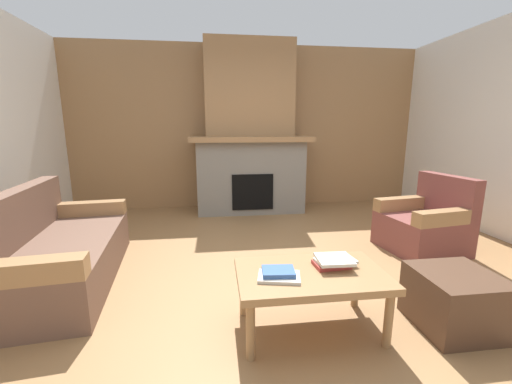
# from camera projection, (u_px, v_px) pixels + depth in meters

# --- Properties ---
(ground) EXTENTS (9.00, 9.00, 0.00)m
(ground) POSITION_uv_depth(u_px,v_px,m) (282.00, 284.00, 2.86)
(ground) COLOR olive
(wall_back_wood_panel) EXTENTS (6.00, 0.12, 2.70)m
(wall_back_wood_panel) POSITION_uv_depth(u_px,v_px,m) (247.00, 128.00, 5.49)
(wall_back_wood_panel) COLOR #997047
(wall_back_wood_panel) RESTS_ON ground
(fireplace) EXTENTS (1.90, 0.82, 2.70)m
(fireplace) POSITION_uv_depth(u_px,v_px,m) (250.00, 140.00, 5.17)
(fireplace) COLOR gray
(fireplace) RESTS_ON ground
(couch) EXTENTS (1.03, 1.88, 0.85)m
(couch) POSITION_uv_depth(u_px,v_px,m) (56.00, 252.00, 2.84)
(couch) COLOR brown
(couch) RESTS_ON ground
(armchair) EXTENTS (0.87, 0.87, 0.85)m
(armchair) POSITION_uv_depth(u_px,v_px,m) (425.00, 225.00, 3.60)
(armchair) COLOR brown
(armchair) RESTS_ON ground
(coffee_table) EXTENTS (1.00, 0.60, 0.43)m
(coffee_table) POSITION_uv_depth(u_px,v_px,m) (311.00, 279.00, 2.15)
(coffee_table) COLOR #997047
(coffee_table) RESTS_ON ground
(ottoman) EXTENTS (0.52, 0.52, 0.40)m
(ottoman) POSITION_uv_depth(u_px,v_px,m) (455.00, 300.00, 2.22)
(ottoman) COLOR #4C3323
(ottoman) RESTS_ON ground
(book_stack_near_edge) EXTENTS (0.30, 0.23, 0.05)m
(book_stack_near_edge) POSITION_uv_depth(u_px,v_px,m) (279.00, 274.00, 2.06)
(book_stack_near_edge) COLOR beige
(book_stack_near_edge) RESTS_ON coffee_table
(book_stack_center) EXTENTS (0.31, 0.23, 0.07)m
(book_stack_center) POSITION_uv_depth(u_px,v_px,m) (334.00, 261.00, 2.22)
(book_stack_center) COLOR #B23833
(book_stack_center) RESTS_ON coffee_table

